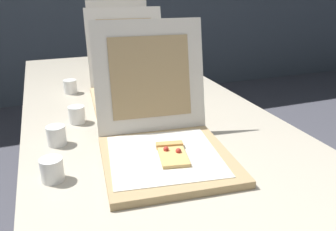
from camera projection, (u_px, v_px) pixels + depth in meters
The scene contains 8 objects.
table at pixel (148, 125), 1.34m from camera, with size 0.92×2.36×0.72m.
pizza_box_front at pixel (163, 139), 1.00m from camera, with size 0.41×0.48×0.38m.
pizza_box_middle at pixel (134, 86), 1.50m from camera, with size 0.40×0.49×0.37m.
pizza_box_back at pixel (127, 61), 1.95m from camera, with size 0.38×0.40×0.38m.
cup_white_mid at pixel (77, 115), 1.24m from camera, with size 0.06×0.06×0.06m, color white.
cup_white_far at pixel (70, 87), 1.57m from camera, with size 0.06×0.06×0.06m, color white.
cup_white_near_center at pixel (56, 136), 1.08m from camera, with size 0.06×0.06×0.06m, color white.
cup_white_near_left at pixel (52, 170), 0.88m from camera, with size 0.06×0.06×0.06m, color white.
Camera 1 is at (-0.36, -0.53, 1.21)m, focal length 36.35 mm.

